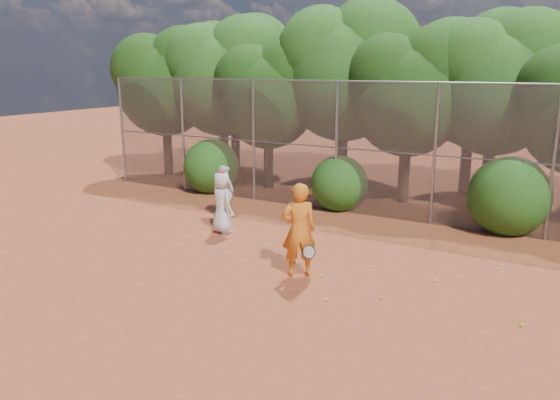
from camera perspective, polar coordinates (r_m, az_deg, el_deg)
The scene contains 24 objects.
ground at distance 11.78m, azimuth -1.80°, elevation -8.35°, with size 80.00×80.00×0.00m, color #984122.
fence_back at distance 16.54m, azimuth 8.72°, elevation 5.39°, with size 20.05×0.09×4.03m.
tree_0 at distance 23.02m, azimuth -11.82°, elevation 12.33°, with size 4.38×3.81×6.00m.
tree_1 at distance 21.86m, azimuth -5.88°, elevation 13.08°, with size 4.64×4.03×6.35m.
tree_2 at distance 19.93m, azimuth -1.07°, elevation 11.40°, with size 3.99×3.47×5.47m.
tree_3 at distance 19.68m, azimuth 6.96°, elevation 13.64°, with size 4.89×4.26×6.70m.
tree_4 at distance 18.28m, azimuth 13.50°, elevation 11.35°, with size 4.19×3.64×5.73m.
tree_5 at distance 18.52m, azimuth 21.87°, elevation 11.67°, with size 4.51×3.92×6.17m.
tree_9 at distance 24.32m, azimuth -4.64°, elevation 13.60°, with size 4.83×4.20×6.62m.
tree_10 at distance 22.09m, azimuth 6.81°, elevation 14.27°, with size 5.15×4.48×7.06m.
tree_11 at distance 20.26m, azimuth 19.72°, elevation 12.30°, with size 4.64×4.03×6.35m.
bush_0 at distance 19.80m, azimuth -7.18°, elevation 3.75°, with size 2.00×2.00×2.00m, color #1E4F13.
bush_1 at distance 17.34m, azimuth 6.22°, elevation 1.99°, with size 1.80×1.80×1.80m, color #1E4F13.
bush_2 at distance 16.04m, azimuth 22.84°, elevation 0.72°, with size 2.20×2.20×2.20m, color #1E4F13.
player_yellow at distance 11.71m, azimuth 1.97°, elevation -3.14°, with size 0.93×0.85×2.06m.
player_teen at distance 14.87m, azimuth -6.07°, elevation -0.21°, with size 0.98×0.85×1.71m.
player_white at distance 16.51m, azimuth -5.88°, elevation 0.96°, with size 0.88×0.76×1.56m.
ball_0 at distance 11.03m, azimuth 10.59°, elevation -10.01°, with size 0.07×0.07×0.07m, color #BBD326.
ball_1 at distance 12.09m, azimuth 15.91°, elevation -8.12°, with size 0.07×0.07×0.07m, color #BBD326.
ball_2 at distance 11.94m, azimuth 4.38°, elevation -7.88°, with size 0.07×0.07×0.07m, color #BBD326.
ball_3 at distance 10.68m, azimuth 23.91°, elevation -11.87°, with size 0.07×0.07×0.07m, color #BBD326.
ball_4 at distance 12.73m, azimuth 1.57°, elevation -6.44°, with size 0.07×0.07×0.07m, color #BBD326.
ball_5 at distance 13.21m, azimuth 21.81°, elevation -6.71°, with size 0.07×0.07×0.07m, color #BBD326.
ball_6 at distance 10.81m, azimuth 4.89°, elevation -10.33°, with size 0.07×0.07×0.07m, color #BBD326.
Camera 1 is at (5.70, -9.29, 4.47)m, focal length 35.00 mm.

